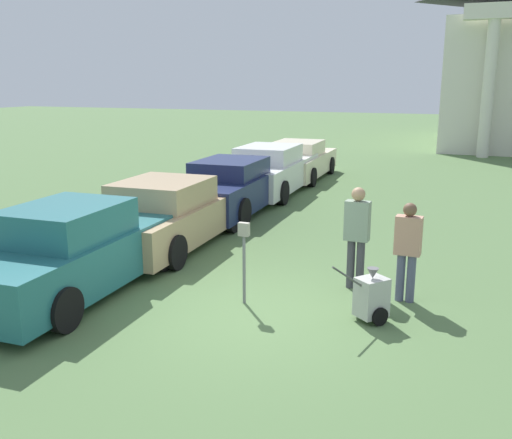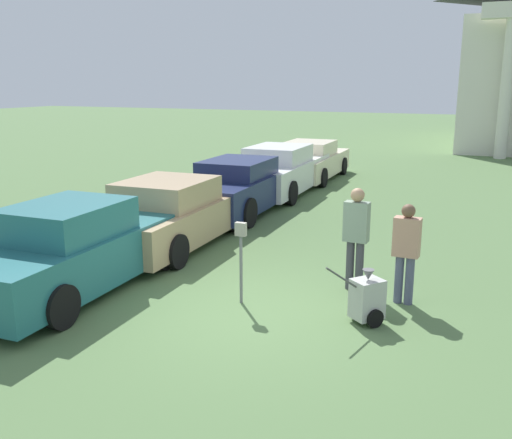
{
  "view_description": "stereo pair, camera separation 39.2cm",
  "coord_description": "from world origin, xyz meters",
  "px_view_note": "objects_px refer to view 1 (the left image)",
  "views": [
    {
      "loc": [
        3.21,
        -7.82,
        3.55
      ],
      "look_at": [
        -0.51,
        1.59,
        1.1
      ],
      "focal_mm": 40.0,
      "sensor_mm": 36.0,
      "label": 1
    },
    {
      "loc": [
        3.58,
        -7.66,
        3.55
      ],
      "look_at": [
        -0.51,
        1.59,
        1.1
      ],
      "focal_mm": 40.0,
      "sensor_mm": 36.0,
      "label": 2
    }
  ],
  "objects_px": {
    "parked_car_tan": "(167,215)",
    "equipment_cart": "(371,297)",
    "parked_car_teal": "(75,252)",
    "parked_car_navy": "(233,187)",
    "parking_meter": "(244,248)",
    "parked_car_white": "(270,171)",
    "person_worker": "(357,231)",
    "parked_car_cream": "(299,161)",
    "person_supervisor": "(408,246)"
  },
  "relations": [
    {
      "from": "parked_car_tan",
      "to": "equipment_cart",
      "type": "distance_m",
      "value": 5.55
    },
    {
      "from": "parked_car_teal",
      "to": "parked_car_tan",
      "type": "height_order",
      "value": "parked_car_teal"
    },
    {
      "from": "parked_car_teal",
      "to": "parked_car_tan",
      "type": "bearing_deg",
      "value": 87.88
    },
    {
      "from": "parked_car_teal",
      "to": "parked_car_navy",
      "type": "relative_size",
      "value": 0.93
    },
    {
      "from": "parked_car_tan",
      "to": "parking_meter",
      "type": "height_order",
      "value": "parked_car_tan"
    },
    {
      "from": "parked_car_navy",
      "to": "parked_car_white",
      "type": "xyz_separation_m",
      "value": [
        0.0,
        3.01,
        0.02
      ]
    },
    {
      "from": "parking_meter",
      "to": "person_worker",
      "type": "relative_size",
      "value": 0.75
    },
    {
      "from": "parked_car_white",
      "to": "equipment_cart",
      "type": "bearing_deg",
      "value": -63.35
    },
    {
      "from": "parked_car_teal",
      "to": "equipment_cart",
      "type": "xyz_separation_m",
      "value": [
        4.97,
        0.63,
        -0.33
      ]
    },
    {
      "from": "parked_car_teal",
      "to": "parked_car_cream",
      "type": "xyz_separation_m",
      "value": [
        0.0,
        12.75,
        -0.06
      ]
    },
    {
      "from": "parked_car_tan",
      "to": "parked_car_white",
      "type": "height_order",
      "value": "parked_car_white"
    },
    {
      "from": "parked_car_navy",
      "to": "parked_car_cream",
      "type": "distance_m",
      "value": 6.09
    },
    {
      "from": "parked_car_cream",
      "to": "parking_meter",
      "type": "bearing_deg",
      "value": -78.72
    },
    {
      "from": "equipment_cart",
      "to": "person_worker",
      "type": "bearing_deg",
      "value": 150.17
    },
    {
      "from": "parked_car_cream",
      "to": "parking_meter",
      "type": "xyz_separation_m",
      "value": [
        2.9,
        -12.16,
        0.29
      ]
    },
    {
      "from": "parked_car_navy",
      "to": "person_supervisor",
      "type": "height_order",
      "value": "person_supervisor"
    },
    {
      "from": "parked_car_white",
      "to": "person_worker",
      "type": "distance_m",
      "value": 8.91
    },
    {
      "from": "parked_car_teal",
      "to": "parked_car_cream",
      "type": "relative_size",
      "value": 0.97
    },
    {
      "from": "parked_car_teal",
      "to": "parked_car_navy",
      "type": "bearing_deg",
      "value": 87.88
    },
    {
      "from": "parked_car_white",
      "to": "equipment_cart",
      "type": "relative_size",
      "value": 5.34
    },
    {
      "from": "parked_car_navy",
      "to": "person_worker",
      "type": "bearing_deg",
      "value": -48.83
    },
    {
      "from": "parked_car_teal",
      "to": "parking_meter",
      "type": "distance_m",
      "value": 2.96
    },
    {
      "from": "parked_car_tan",
      "to": "person_worker",
      "type": "xyz_separation_m",
      "value": [
        4.44,
        -1.14,
        0.35
      ]
    },
    {
      "from": "person_worker",
      "to": "equipment_cart",
      "type": "distance_m",
      "value": 1.57
    },
    {
      "from": "parked_car_teal",
      "to": "parked_car_navy",
      "type": "height_order",
      "value": "parked_car_teal"
    },
    {
      "from": "parked_car_navy",
      "to": "parked_car_white",
      "type": "bearing_deg",
      "value": 87.88
    },
    {
      "from": "parked_car_white",
      "to": "parked_car_cream",
      "type": "xyz_separation_m",
      "value": [
        -0.0,
        3.07,
        -0.07
      ]
    },
    {
      "from": "parking_meter",
      "to": "parked_car_tan",
      "type": "bearing_deg",
      "value": 139.15
    },
    {
      "from": "person_worker",
      "to": "parked_car_cream",
      "type": "bearing_deg",
      "value": -64.51
    },
    {
      "from": "parked_car_white",
      "to": "person_supervisor",
      "type": "relative_size",
      "value": 3.19
    },
    {
      "from": "parked_car_navy",
      "to": "equipment_cart",
      "type": "height_order",
      "value": "parked_car_navy"
    },
    {
      "from": "parked_car_white",
      "to": "parking_meter",
      "type": "xyz_separation_m",
      "value": [
        2.9,
        -9.09,
        0.22
      ]
    },
    {
      "from": "parked_car_white",
      "to": "parking_meter",
      "type": "bearing_deg",
      "value": -74.44
    },
    {
      "from": "parked_car_navy",
      "to": "parked_car_cream",
      "type": "relative_size",
      "value": 1.05
    },
    {
      "from": "parked_car_cream",
      "to": "person_worker",
      "type": "bearing_deg",
      "value": -69.77
    },
    {
      "from": "parked_car_teal",
      "to": "parked_car_navy",
      "type": "xyz_separation_m",
      "value": [
        -0.0,
        6.66,
        -0.0
      ]
    },
    {
      "from": "person_supervisor",
      "to": "equipment_cart",
      "type": "distance_m",
      "value": 1.22
    },
    {
      "from": "parked_car_teal",
      "to": "person_supervisor",
      "type": "relative_size",
      "value": 2.87
    },
    {
      "from": "parked_car_navy",
      "to": "parking_meter",
      "type": "xyz_separation_m",
      "value": [
        2.9,
        -6.08,
        0.23
      ]
    },
    {
      "from": "equipment_cart",
      "to": "parked_car_white",
      "type": "bearing_deg",
      "value": 157.24
    },
    {
      "from": "parked_car_tan",
      "to": "parked_car_cream",
      "type": "bearing_deg",
      "value": 87.88
    },
    {
      "from": "person_worker",
      "to": "parked_car_tan",
      "type": "bearing_deg",
      "value": -11.27
    },
    {
      "from": "person_worker",
      "to": "parked_car_white",
      "type": "bearing_deg",
      "value": -56.96
    },
    {
      "from": "parked_car_teal",
      "to": "person_supervisor",
      "type": "height_order",
      "value": "person_supervisor"
    },
    {
      "from": "parked_car_white",
      "to": "person_worker",
      "type": "bearing_deg",
      "value": -62.23
    },
    {
      "from": "parked_car_teal",
      "to": "parked_car_cream",
      "type": "bearing_deg",
      "value": 87.88
    },
    {
      "from": "parked_car_navy",
      "to": "parked_car_cream",
      "type": "xyz_separation_m",
      "value": [
        0.0,
        6.09,
        -0.06
      ]
    },
    {
      "from": "parked_car_white",
      "to": "parked_car_cream",
      "type": "relative_size",
      "value": 1.08
    },
    {
      "from": "parked_car_teal",
      "to": "parked_car_white",
      "type": "distance_m",
      "value": 9.67
    },
    {
      "from": "parked_car_cream",
      "to": "person_supervisor",
      "type": "height_order",
      "value": "person_supervisor"
    }
  ]
}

